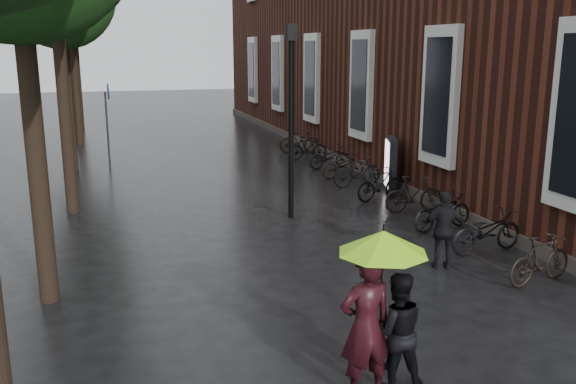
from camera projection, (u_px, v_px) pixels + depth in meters
name	position (u px, v px, depth m)	size (l,w,h in m)	color
brick_building	(437.00, 3.00, 24.88)	(10.20, 33.20, 12.00)	#38160F
person_burgundy	(366.00, 327.00, 7.38)	(0.69, 0.45, 1.89)	black
person_black	(396.00, 331.00, 7.65)	(0.76, 0.59, 1.55)	black
lime_umbrella	(383.00, 242.00, 7.27)	(1.12, 1.12, 1.64)	black
pedestrian_walking	(444.00, 230.00, 11.85)	(0.91, 0.38, 1.55)	black
parked_bicycles	(375.00, 179.00, 17.92)	(2.03, 15.67, 1.00)	black
ad_lightbox	(390.00, 165.00, 18.11)	(0.26, 1.10, 1.66)	black
lamp_post	(291.00, 103.00, 14.91)	(0.25, 0.25, 4.79)	black
cycle_sign	(108.00, 113.00, 21.41)	(0.16, 0.55, 3.01)	#262628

